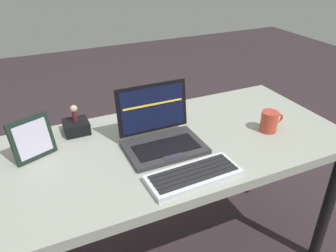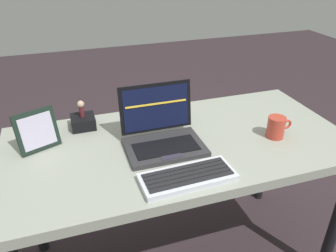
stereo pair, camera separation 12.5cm
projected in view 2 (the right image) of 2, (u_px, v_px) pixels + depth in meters
name	position (u px, v px, depth m)	size (l,w,h in m)	color
desk	(179.00, 156.00, 1.40)	(1.40, 0.68, 0.71)	#959A8D
laptop_front	(162.00, 135.00, 1.32)	(0.30, 0.24, 0.23)	#2E2D30
external_keyboard	(188.00, 177.00, 1.14)	(0.33, 0.15, 0.03)	silver
photo_frame	(37.00, 131.00, 1.27)	(0.16, 0.10, 0.16)	black
figurine_stand	(83.00, 122.00, 1.45)	(0.10, 0.10, 0.05)	black
figurine	(81.00, 107.00, 1.42)	(0.03, 0.03, 0.07)	#591D23
coffee_mug	(276.00, 127.00, 1.37)	(0.11, 0.07, 0.09)	#B83C2B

